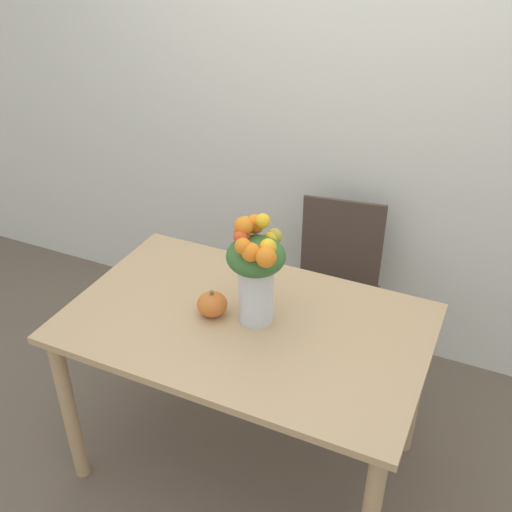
% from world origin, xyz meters
% --- Properties ---
extents(ground_plane, '(12.00, 12.00, 0.00)m').
position_xyz_m(ground_plane, '(0.00, 0.00, 0.00)').
color(ground_plane, brown).
extents(wall_back, '(8.00, 0.06, 2.70)m').
position_xyz_m(wall_back, '(0.00, 1.08, 1.35)').
color(wall_back, silver).
rests_on(wall_back, ground_plane).
extents(dining_table, '(1.35, 0.84, 0.78)m').
position_xyz_m(dining_table, '(0.00, 0.00, 0.67)').
color(dining_table, tan).
rests_on(dining_table, ground_plane).
extents(flower_vase, '(0.22, 0.26, 0.43)m').
position_xyz_m(flower_vase, '(0.03, 0.03, 1.00)').
color(flower_vase, silver).
rests_on(flower_vase, dining_table).
extents(pumpkin, '(0.12, 0.12, 0.11)m').
position_xyz_m(pumpkin, '(-0.13, -0.02, 0.82)').
color(pumpkin, orange).
rests_on(pumpkin, dining_table).
extents(dining_chair_near_window, '(0.48, 0.48, 0.91)m').
position_xyz_m(dining_chair_near_window, '(0.12, 0.75, 0.47)').
color(dining_chair_near_window, '#47382D').
rests_on(dining_chair_near_window, ground_plane).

